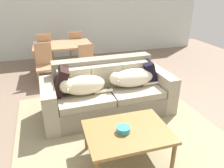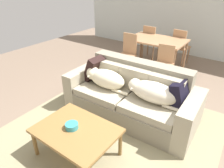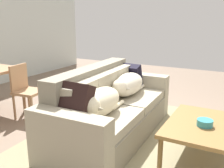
% 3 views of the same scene
% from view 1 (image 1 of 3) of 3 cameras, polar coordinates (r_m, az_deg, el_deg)
% --- Properties ---
extents(ground_plane, '(10.00, 10.00, 0.00)m').
position_cam_1_polar(ground_plane, '(3.67, 2.54, -9.34)').
color(ground_plane, '#7D6856').
extents(back_partition, '(8.00, 0.12, 2.70)m').
position_cam_1_polar(back_partition, '(6.99, -8.52, 18.49)').
color(back_partition, silver).
rests_on(back_partition, ground).
extents(area_rug, '(3.14, 3.40, 0.01)m').
position_cam_1_polar(area_rug, '(3.30, 2.55, -13.51)').
color(area_rug, gray).
rests_on(area_rug, ground).
extents(couch, '(2.22, 0.98, 0.91)m').
position_cam_1_polar(couch, '(3.73, -1.13, -2.49)').
color(couch, gray).
rests_on(couch, ground).
extents(dog_on_left_cushion, '(0.85, 0.37, 0.31)m').
position_cam_1_polar(dog_on_left_cushion, '(3.40, -8.06, -0.32)').
color(dog_on_left_cushion, beige).
rests_on(dog_on_left_cushion, couch).
extents(dog_on_right_cushion, '(0.93, 0.38, 0.31)m').
position_cam_1_polar(dog_on_right_cushion, '(3.66, 5.10, 1.64)').
color(dog_on_right_cushion, beige).
rests_on(dog_on_right_cushion, couch).
extents(throw_pillow_by_left_arm, '(0.32, 0.47, 0.48)m').
position_cam_1_polar(throw_pillow_by_left_arm, '(3.51, -13.70, 0.83)').
color(throw_pillow_by_left_arm, black).
rests_on(throw_pillow_by_left_arm, couch).
extents(throw_pillow_by_right_arm, '(0.28, 0.41, 0.42)m').
position_cam_1_polar(throw_pillow_by_right_arm, '(3.94, 9.54, 3.33)').
color(throw_pillow_by_right_arm, black).
rests_on(throw_pillow_by_right_arm, couch).
extents(coffee_table, '(1.02, 0.76, 0.45)m').
position_cam_1_polar(coffee_table, '(2.69, 4.15, -13.02)').
color(coffee_table, olive).
rests_on(coffee_table, ground).
extents(bowl_on_coffee_table, '(0.17, 0.17, 0.07)m').
position_cam_1_polar(bowl_on_coffee_table, '(2.61, 3.04, -11.99)').
color(bowl_on_coffee_table, teal).
rests_on(bowl_on_coffee_table, coffee_table).
extents(dining_table, '(1.39, 0.93, 0.76)m').
position_cam_1_polar(dining_table, '(5.50, -12.98, 9.65)').
color(dining_table, tan).
rests_on(dining_table, ground).
extents(dining_chair_near_left, '(0.42, 0.42, 0.95)m').
position_cam_1_polar(dining_chair_near_left, '(4.94, -17.45, 5.30)').
color(dining_chair_near_left, tan).
rests_on(dining_chair_near_left, ground).
extents(dining_chair_near_right, '(0.45, 0.45, 0.84)m').
position_cam_1_polar(dining_chair_near_right, '(5.00, -6.47, 6.02)').
color(dining_chair_near_right, tan).
rests_on(dining_chair_near_right, ground).
extents(dining_chair_far_left, '(0.40, 0.40, 0.95)m').
position_cam_1_polar(dining_chair_far_left, '(6.03, -17.24, 8.81)').
color(dining_chair_far_left, tan).
rests_on(dining_chair_far_left, ground).
extents(dining_chair_far_right, '(0.45, 0.45, 0.94)m').
position_cam_1_polar(dining_chair_far_right, '(6.17, -9.52, 9.86)').
color(dining_chair_far_right, tan).
rests_on(dining_chair_far_right, ground).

